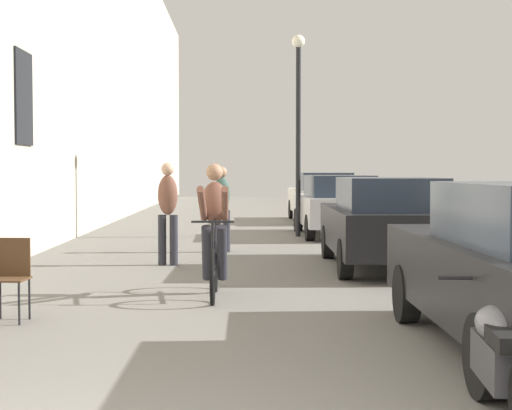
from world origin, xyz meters
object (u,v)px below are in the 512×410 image
Objects in this scene: pedestrian_mid at (222,204)px; parked_car_third at (336,205)px; parked_car_fourth at (322,196)px; cafe_chair_mid_toward_wall at (12,273)px; parked_motorcycle at (501,361)px; street_lamp at (298,109)px; cyclist_on_bicycle at (214,233)px; pedestrian_near at (168,207)px; parked_car_second at (385,221)px.

parked_car_third is (2.74, 3.70, -0.18)m from pedestrian_mid.
parked_car_fourth reaches higher than parked_car_third.
cafe_chair_mid_toward_wall is 5.44m from parked_motorcycle.
street_lamp is 6.06m from parked_car_fourth.
street_lamp is (1.79, 3.65, 2.15)m from pedestrian_mid.
cyclist_on_bicycle is at bearing 37.68° from cafe_chair_mid_toward_wall.
cyclist_on_bicycle is 0.40× the size of parked_car_fourth.
pedestrian_mid is 0.79× the size of parked_motorcycle.
pedestrian_mid is 0.35× the size of street_lamp.
pedestrian_near is 0.36× the size of street_lamp.
parked_car_third is (0.94, 0.04, -2.33)m from street_lamp.
pedestrian_mid reaches higher than cafe_chair_mid_toward_wall.
pedestrian_mid is 0.40× the size of parked_car_second.
street_lamp is 6.81m from parked_car_second.
pedestrian_near is (1.24, 4.94, 0.47)m from cafe_chair_mid_toward_wall.
pedestrian_near is 0.41× the size of parked_car_second.
cafe_chair_mid_toward_wall is at bearing -106.66° from pedestrian_mid.
parked_motorcycle is at bearing -40.50° from cafe_chair_mid_toward_wall.
cafe_chair_mid_toward_wall is 11.80m from parked_car_third.
parked_car_fourth is (1.17, 5.48, -2.31)m from street_lamp.
parked_car_fourth is 2.03× the size of parked_motorcycle.
parked_car_fourth is (0.22, 11.81, 0.02)m from parked_car_second.
parked_car_fourth is at bearing 78.57° from cyclist_on_bicycle.
parked_car_second is at bearing -89.92° from parked_car_third.
cafe_chair_mid_toward_wall is at bearing 139.50° from parked_motorcycle.
cyclist_on_bicycle is at bearing -106.60° from parked_car_third.
pedestrian_mid is 0.40× the size of parked_car_third.
parked_car_third is at bearing 53.49° from pedestrian_mid.
parked_car_second reaches higher than parked_motorcycle.
pedestrian_near is at bearing -108.81° from parked_car_fourth.
parked_car_third is at bearing 87.13° from parked_motorcycle.
parked_car_second is at bearing -8.79° from pedestrian_near.
cafe_chair_mid_toward_wall is 6.54m from parked_car_second.
pedestrian_mid is (0.87, 2.12, -0.03)m from pedestrian_near.
pedestrian_near is 2.29m from pedestrian_mid.
parked_car_second is (2.72, 2.73, -0.03)m from cyclist_on_bicycle.
pedestrian_near reaches higher than parked_car_fourth.
pedestrian_mid is at bearing 90.23° from cyclist_on_bicycle.
parked_car_third reaches higher than parked_motorcycle.
parked_car_third is at bearing 90.08° from parked_car_second.
parked_motorcycle is (-0.72, -7.91, -0.38)m from parked_car_second.
pedestrian_near is 8.96m from parked_motorcycle.
parked_motorcycle is (2.02, -10.59, -0.55)m from pedestrian_mid.
cafe_chair_mid_toward_wall is at bearing -107.40° from parked_car_fourth.
parked_car_fourth is at bearing 88.94° from parked_car_second.
pedestrian_near is at bearing -121.80° from parked_car_third.
pedestrian_mid is at bearing -126.51° from parked_car_third.
pedestrian_mid reaches higher than parked_car_fourth.
parked_car_fourth is at bearing 77.93° from street_lamp.
street_lamp is (2.66, 5.77, 2.12)m from pedestrian_near.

